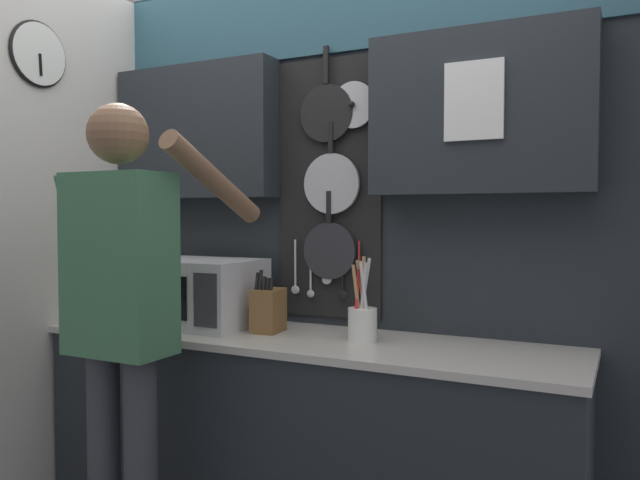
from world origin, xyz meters
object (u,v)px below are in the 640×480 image
at_px(microwave, 199,292).
at_px(person, 122,300).
at_px(utensil_crock, 362,319).
at_px(knife_block, 268,310).

relative_size(microwave, person, 0.29).
bearing_deg(utensil_crock, person, -140.80).
bearing_deg(person, knife_block, 64.87).
height_order(knife_block, person, person).
xyz_separation_m(microwave, utensil_crock, (0.81, 0.00, -0.06)).
bearing_deg(person, microwave, 99.42).
height_order(utensil_crock, person, person).
bearing_deg(knife_block, microwave, -179.90).
bearing_deg(utensil_crock, knife_block, -179.94).
relative_size(utensil_crock, person, 0.19).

